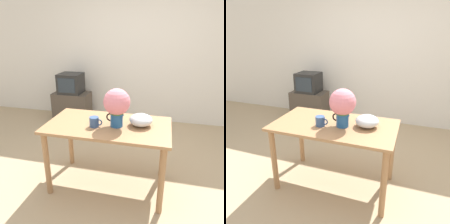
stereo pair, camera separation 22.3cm
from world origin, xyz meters
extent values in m
plane|color=tan|center=(0.00, 0.00, 0.00)|extent=(12.00, 12.00, 0.00)
cube|color=silver|center=(0.00, 2.07, 1.30)|extent=(8.00, 0.05, 2.60)
cube|color=#A3754C|center=(-0.05, -0.08, 0.75)|extent=(1.31, 0.73, 0.03)
cylinder|color=#A3754C|center=(-0.64, -0.38, 0.37)|extent=(0.06, 0.06, 0.74)
cylinder|color=#A3754C|center=(0.55, -0.38, 0.37)|extent=(0.06, 0.06, 0.74)
cylinder|color=#A3754C|center=(-0.64, 0.23, 0.37)|extent=(0.06, 0.06, 0.74)
cylinder|color=#A3754C|center=(0.55, 0.23, 0.37)|extent=(0.06, 0.06, 0.74)
cylinder|color=#235B9E|center=(0.05, -0.10, 0.85)|extent=(0.13, 0.13, 0.17)
cone|color=#235B9E|center=(0.11, -0.10, 0.91)|extent=(0.04, 0.04, 0.04)
torus|color=black|center=(-0.01, -0.10, 0.86)|extent=(0.09, 0.02, 0.09)
sphere|color=#3D7033|center=(0.05, -0.10, 0.99)|extent=(0.20, 0.20, 0.20)
sphere|color=pink|center=(0.05, -0.10, 1.03)|extent=(0.27, 0.27, 0.27)
cylinder|color=#385689|center=(-0.17, -0.17, 0.82)|extent=(0.10, 0.10, 0.10)
torus|color=#385689|center=(-0.12, -0.17, 0.82)|extent=(0.07, 0.01, 0.07)
ellipsoid|color=silver|center=(0.30, -0.03, 0.83)|extent=(0.24, 0.24, 0.12)
cube|color=#4C4238|center=(-1.22, 1.62, 0.29)|extent=(0.69, 0.42, 0.58)
cube|color=black|center=(-1.22, 1.62, 0.77)|extent=(0.42, 0.40, 0.37)
cube|color=#232D38|center=(-1.22, 1.42, 0.77)|extent=(0.33, 0.01, 0.27)
camera|label=1|loc=(0.50, -2.14, 1.70)|focal=35.00mm
camera|label=2|loc=(0.72, -2.08, 1.70)|focal=35.00mm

